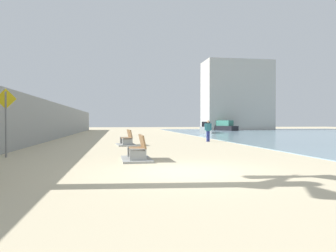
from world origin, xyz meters
TOP-DOWN VIEW (x-y plane):
  - ground_plane at (0.00, 18.00)m, footprint 120.00×120.00m
  - seawall at (-7.50, 18.00)m, footprint 0.80×64.00m
  - bench_near at (-1.21, 2.98)m, footprint 1.15×2.13m
  - bench_far at (-1.40, 10.86)m, footprint 1.31×2.20m
  - person_walking at (4.67, 13.57)m, footprint 0.53×0.22m
  - boat_distant at (15.33, 42.47)m, footprint 4.12×7.47m
  - boat_nearest at (9.38, 30.65)m, footprint 3.41×6.99m
  - pedestrian_sign at (-6.51, 4.81)m, footprint 0.85×0.08m
  - harbor_building at (19.43, 46.00)m, footprint 12.00×6.00m

SIDE VIEW (x-z plane):
  - ground_plane at x=0.00m, z-range 0.00..0.00m
  - bench_near at x=-1.21m, z-range -0.26..0.72m
  - bench_far at x=-1.40m, z-range -0.26..0.72m
  - boat_nearest at x=9.38m, z-range -0.14..1.32m
  - boat_distant at x=15.33m, z-range -0.19..1.48m
  - person_walking at x=4.67m, z-range 0.12..1.73m
  - seawall at x=-7.50m, z-range 0.00..3.08m
  - pedestrian_sign at x=-6.51m, z-range 0.34..3.19m
  - harbor_building at x=19.43m, z-range 0.00..12.39m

